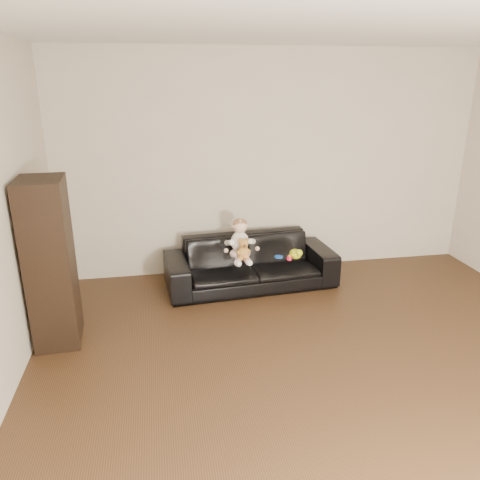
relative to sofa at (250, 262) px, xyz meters
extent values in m
plane|color=#3E2716|center=(0.35, -2.25, -0.28)|extent=(5.50, 5.50, 0.00)
plane|color=#BFB4A0|center=(0.35, -2.25, 2.32)|extent=(5.50, 5.50, 0.00)
plane|color=#BFB4A0|center=(0.35, 0.50, 1.02)|extent=(5.00, 0.00, 5.00)
imported|color=black|center=(0.00, 0.00, 0.00)|extent=(1.95, 0.89, 0.56)
cube|color=black|center=(-1.94, -0.85, 0.47)|extent=(0.41, 0.54, 1.49)
cube|color=silver|center=(-1.92, -0.85, 0.80)|extent=(0.20, 0.26, 0.28)
ellipsoid|color=#F9D2D3|center=(-0.14, -0.09, 0.15)|extent=(0.25, 0.22, 0.12)
ellipsoid|color=white|center=(-0.14, -0.08, 0.28)|extent=(0.21, 0.18, 0.24)
sphere|color=beige|center=(-0.14, -0.09, 0.47)|extent=(0.17, 0.17, 0.16)
ellipsoid|color=#8C603F|center=(-0.14, -0.08, 0.49)|extent=(0.17, 0.17, 0.11)
cylinder|color=#F9D2D3|center=(-0.18, -0.24, 0.13)|extent=(0.09, 0.20, 0.08)
cylinder|color=#F9D2D3|center=(-0.09, -0.24, 0.13)|extent=(0.09, 0.20, 0.08)
sphere|color=white|center=(-0.19, -0.34, 0.13)|extent=(0.07, 0.07, 0.06)
sphere|color=white|center=(-0.08, -0.34, 0.13)|extent=(0.07, 0.07, 0.06)
cylinder|color=white|center=(-0.26, -0.13, 0.30)|extent=(0.07, 0.17, 0.11)
cylinder|color=white|center=(-0.01, -0.13, 0.30)|extent=(0.07, 0.17, 0.11)
ellipsoid|color=#B98035|center=(-0.13, -0.24, 0.22)|extent=(0.14, 0.13, 0.15)
sphere|color=#B98035|center=(-0.13, -0.25, 0.32)|extent=(0.11, 0.11, 0.10)
sphere|color=#B98035|center=(-0.16, -0.24, 0.36)|extent=(0.04, 0.04, 0.04)
sphere|color=#B98035|center=(-0.09, -0.24, 0.36)|extent=(0.04, 0.04, 0.04)
sphere|color=#593819|center=(-0.13, -0.30, 0.31)|extent=(0.04, 0.04, 0.04)
ellipsoid|color=#C1D118|center=(0.47, -0.20, 0.14)|extent=(0.15, 0.17, 0.11)
sphere|color=red|center=(0.38, -0.26, 0.12)|extent=(0.08, 0.08, 0.06)
cylinder|color=blue|center=(0.30, -0.13, 0.09)|extent=(0.11, 0.11, 0.01)
camera|label=1|loc=(-0.99, -4.84, 1.99)|focal=35.00mm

